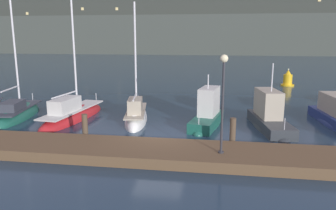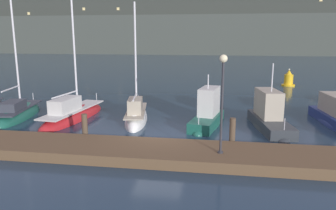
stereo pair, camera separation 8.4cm
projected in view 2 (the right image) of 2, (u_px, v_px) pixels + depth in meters
name	position (u px, v px, depth m)	size (l,w,h in m)	color
ground_plane	(159.00, 141.00, 16.62)	(400.00, 400.00, 0.00)	#1E3347
dock	(149.00, 152.00, 14.34)	(45.13, 2.80, 0.45)	brown
mooring_pile_2	(85.00, 128.00, 16.39)	(0.28, 0.28, 1.40)	#4C3D2D
mooring_pile_3	(232.00, 134.00, 15.28)	(0.28, 0.28, 1.48)	#4C3D2D
sailboat_berth_3	(18.00, 116.00, 21.36)	(2.84, 6.19, 10.08)	#195647
sailboat_berth_4	(73.00, 117.00, 20.82)	(2.31, 7.22, 10.08)	red
sailboat_berth_5	(136.00, 118.00, 20.52)	(2.30, 5.65, 8.06)	white
motorboat_berth_6	(207.00, 119.00, 19.36)	(2.22, 4.76, 3.58)	#195647
motorboat_berth_7	(269.00, 121.00, 18.82)	(2.36, 5.63, 4.17)	#2D3338
channel_buoy	(289.00, 80.00, 34.68)	(1.36, 1.36, 1.83)	gold
dock_lamppost	(223.00, 89.00, 13.03)	(0.32, 0.32, 4.05)	#2D2D33
hillside_backdrop	(200.00, 20.00, 100.67)	(240.00, 23.00, 21.69)	#333833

